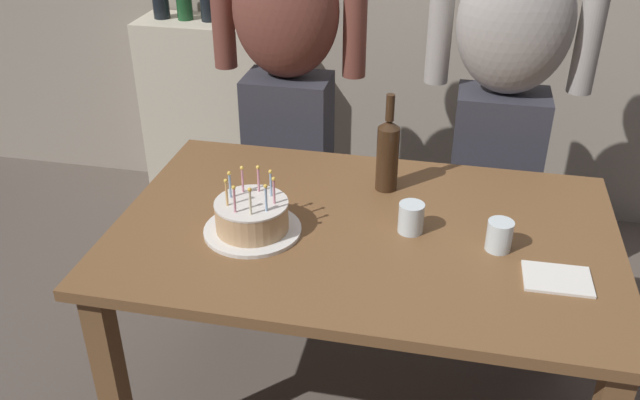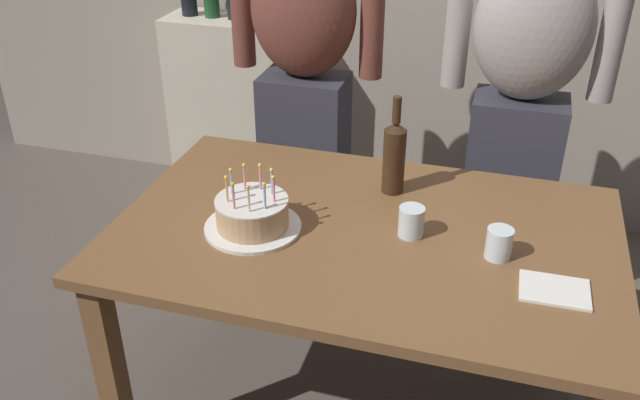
{
  "view_description": "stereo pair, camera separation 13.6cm",
  "coord_description": "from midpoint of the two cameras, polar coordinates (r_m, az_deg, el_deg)",
  "views": [
    {
      "loc": [
        0.23,
        -1.73,
        1.83
      ],
      "look_at": [
        -0.13,
        -0.04,
        0.84
      ],
      "focal_mm": 38.24,
      "sensor_mm": 36.0,
      "label": 1
    },
    {
      "loc": [
        0.36,
        -1.69,
        1.83
      ],
      "look_at": [
        -0.13,
        -0.04,
        0.84
      ],
      "focal_mm": 38.24,
      "sensor_mm": 36.0,
      "label": 2
    }
  ],
  "objects": [
    {
      "name": "dining_table",
      "position": [
        2.1,
        5.53,
        -4.7
      ],
      "size": [
        1.5,
        0.96,
        0.74
      ],
      "color": "brown",
      "rests_on": "ground_plane"
    },
    {
      "name": "birthday_cake",
      "position": [
        2.02,
        -3.77,
        -1.31
      ],
      "size": [
        0.29,
        0.29,
        0.19
      ],
      "color": "white",
      "rests_on": "dining_table"
    },
    {
      "name": "water_glass_near",
      "position": [
        1.98,
        16.68,
        -3.54
      ],
      "size": [
        0.07,
        0.07,
        0.09
      ],
      "primitive_type": "cylinder",
      "color": "silver",
      "rests_on": "dining_table"
    },
    {
      "name": "water_glass_far",
      "position": [
        2.02,
        9.57,
        -1.83
      ],
      "size": [
        0.08,
        0.08,
        0.09
      ],
      "primitive_type": "cylinder",
      "color": "silver",
      "rests_on": "dining_table"
    },
    {
      "name": "wine_bottle",
      "position": [
        2.2,
        7.99,
        3.68
      ],
      "size": [
        0.07,
        0.07,
        0.33
      ],
      "color": "#382314",
      "rests_on": "dining_table"
    },
    {
      "name": "napkin_stack",
      "position": [
        1.91,
        21.0,
        -7.1
      ],
      "size": [
        0.18,
        0.14,
        0.01
      ],
      "primitive_type": "cube",
      "rotation": [
        0.0,
        0.0,
        0.02
      ],
      "color": "white",
      "rests_on": "dining_table"
    },
    {
      "name": "person_man_bearded",
      "position": [
        2.74,
        0.11,
        9.41
      ],
      "size": [
        0.61,
        0.27,
        1.66
      ],
      "rotation": [
        0.0,
        0.0,
        3.14
      ],
      "color": "#33333D",
      "rests_on": "ground_plane"
    },
    {
      "name": "person_woman_cardigan",
      "position": [
        2.64,
        17.88,
        7.15
      ],
      "size": [
        0.61,
        0.27,
        1.66
      ],
      "rotation": [
        0.0,
        0.0,
        3.14
      ],
      "color": "#33333D",
      "rests_on": "ground_plane"
    },
    {
      "name": "shelf_cabinet",
      "position": [
        3.55,
        -5.55,
        7.67
      ],
      "size": [
        0.7,
        0.3,
        1.24
      ],
      "color": "beige",
      "rests_on": "ground_plane"
    }
  ]
}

